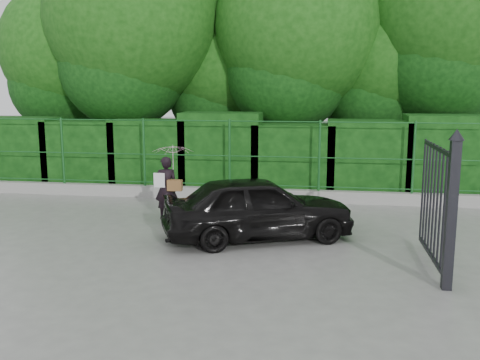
# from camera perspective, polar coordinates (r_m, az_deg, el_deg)

# --- Properties ---
(ground) EXTENTS (80.00, 80.00, 0.00)m
(ground) POSITION_cam_1_polar(r_m,az_deg,el_deg) (9.88, -7.84, -7.44)
(ground) COLOR gray
(kerb) EXTENTS (14.00, 0.25, 0.30)m
(kerb) POSITION_cam_1_polar(r_m,az_deg,el_deg) (14.08, -2.71, -1.42)
(kerb) COLOR #9E9E99
(kerb) RESTS_ON ground
(fence) EXTENTS (14.13, 0.06, 1.80)m
(fence) POSITION_cam_1_polar(r_m,az_deg,el_deg) (13.87, -1.84, 2.81)
(fence) COLOR #185320
(fence) RESTS_ON kerb
(hedge) EXTENTS (14.20, 1.20, 2.22)m
(hedge) POSITION_cam_1_polar(r_m,az_deg,el_deg) (14.89, -1.66, 2.65)
(hedge) COLOR black
(hedge) RESTS_ON ground
(trees) EXTENTS (17.10, 6.15, 8.08)m
(trees) POSITION_cam_1_polar(r_m,az_deg,el_deg) (16.92, 3.33, 15.72)
(trees) COLOR black
(trees) RESTS_ON ground
(gate) EXTENTS (0.22, 2.33, 2.36)m
(gate) POSITION_cam_1_polar(r_m,az_deg,el_deg) (8.69, 20.93, -2.35)
(gate) COLOR black
(gate) RESTS_ON ground
(woman) EXTENTS (0.89, 0.91, 1.67)m
(woman) POSITION_cam_1_polar(r_m,az_deg,el_deg) (11.92, -7.36, 1.06)
(woman) COLOR black
(woman) RESTS_ON ground
(car) EXTENTS (3.96, 2.76, 1.25)m
(car) POSITION_cam_1_polar(r_m,az_deg,el_deg) (10.34, 1.94, -2.95)
(car) COLOR black
(car) RESTS_ON ground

